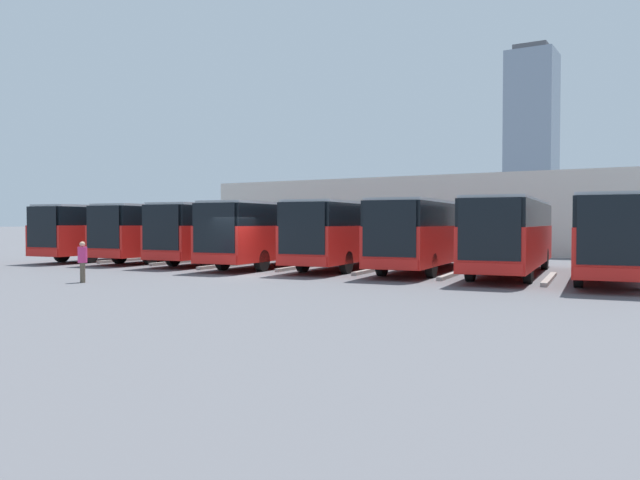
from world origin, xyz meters
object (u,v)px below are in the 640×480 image
Objects in this scene: bus_0 at (611,234)px; bus_2 at (429,232)px; pedestrian at (83,261)px; bus_1 at (512,233)px; bus_3 at (354,231)px; bus_4 at (280,231)px; bus_6 at (177,230)px; bus_7 at (122,230)px; bus_5 at (230,230)px.

bus_2 is at bearing -11.88° from bus_0.
pedestrian is (16.95, 11.62, -0.98)m from bus_0.
bus_1 and bus_3 have the same top height.
bus_6 is at bearing -11.50° from bus_4.
bus_2 and bus_7 have the same top height.
bus_6 is (11.83, 0.25, 0.00)m from bus_3.
bus_2 is at bearing 174.02° from bus_3.
bus_2 is 1.00× the size of bus_7.
bus_2 is 19.74m from bus_7.
bus_4 is (15.77, 0.25, 0.00)m from bus_0.
bus_0 is 1.00× the size of bus_6.
bus_1 is 1.00× the size of bus_3.
bus_2 is 15.33m from pedestrian.
bus_1 is 8.05× the size of pedestrian.
bus_4 is at bearing 173.57° from bus_7.
bus_5 is at bearing -17.39° from bus_4.
bus_0 is at bearing 171.80° from bus_5.
bus_0 is at bearing 174.13° from bus_4.
bus_5 is (15.77, -0.18, 0.00)m from bus_1.
bus_2 is at bearing -12.53° from bus_1.
bus_2 is at bearing -93.94° from pedestrian.
bus_3 is at bearing -9.27° from bus_1.
bus_5 and bus_6 have the same top height.
pedestrian is at bearing 27.66° from bus_0.
bus_4 and bus_7 have the same top height.
bus_5 is (19.72, -0.49, 0.00)m from bus_0.
bus_3 is 1.00× the size of bus_5.
bus_3 and bus_5 have the same top height.
bus_2 is 1.00× the size of bus_3.
bus_6 is at bearing -28.43° from pedestrian.
bus_5 is (7.89, 0.16, 0.00)m from bus_3.
bus_6 is 4.01m from bus_7.
bus_7 is (19.72, 1.02, 0.00)m from bus_2.
bus_4 is 1.00× the size of bus_5.
bus_0 is at bearing -113.18° from pedestrian.
bus_1 is at bearing 172.56° from bus_5.
bus_4 is 1.00× the size of bus_7.
bus_6 is 13.81m from pedestrian.
bus_7 is at bearing -0.91° from bus_5.
bus_0 and bus_2 have the same top height.
bus_2 and bus_3 have the same top height.
bus_1 and bus_6 have the same top height.
bus_3 and bus_6 have the same top height.
bus_2 is at bearing 174.27° from bus_5.
bus_5 is at bearing -8.20° from bus_0.
pedestrian is at bearing 60.60° from bus_3.
bus_0 is 23.66m from bus_6.
bus_0 is at bearing 170.08° from bus_3.
bus_0 and bus_1 have the same top height.
bus_3 is at bearing 176.75° from bus_7.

